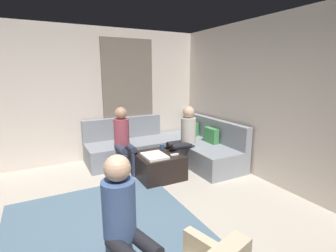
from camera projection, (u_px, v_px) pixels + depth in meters
wall_back at (299, 105)px, 3.66m from camera, size 6.00×0.12×2.70m
wall_left at (63, 97)px, 4.87m from camera, size 0.12×6.00×2.70m
curtain_panel at (128, 99)px, 5.39m from camera, size 0.06×1.10×2.50m
area_rug at (107, 236)px, 2.83m from camera, size 2.60×2.20×0.01m
sectional_couch at (168, 147)px, 5.20m from camera, size 2.10×2.55×0.87m
ottoman at (158, 166)px, 4.39m from camera, size 0.76×0.76×0.42m
folded_blanket at (154, 156)px, 4.20m from camera, size 0.44×0.36×0.04m
coffee_mug at (162, 147)px, 4.61m from camera, size 0.08×0.08×0.10m
game_remote at (174, 155)px, 4.29m from camera, size 0.05×0.15×0.02m
person_on_couch_back at (184, 135)px, 4.70m from camera, size 0.30×0.60×1.20m
person_on_couch_side at (123, 137)px, 4.54m from camera, size 0.60×0.30×1.20m
person_on_armchair at (126, 221)px, 2.02m from camera, size 0.61×0.40×1.18m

